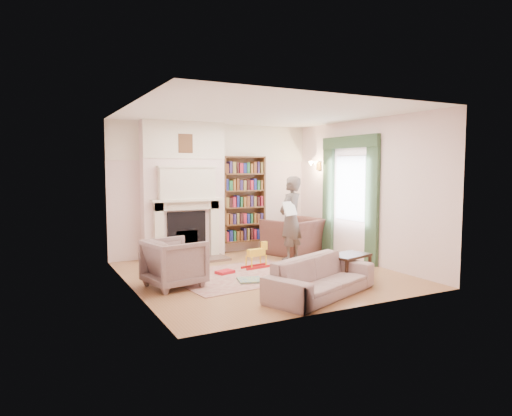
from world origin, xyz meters
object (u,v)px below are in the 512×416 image
armchair_reading (294,236)px  sofa (321,277)px  bookcase (243,199)px  coffee_table (348,268)px  paraffin_heater (171,253)px  man_reading (291,218)px  armchair_left (174,263)px  rocking_horse (256,255)px

armchair_reading → sofa: size_ratio=0.61×
bookcase → sofa: size_ratio=0.97×
armchair_reading → coffee_table: 2.56m
sofa → bookcase: bearing=60.2°
coffee_table → paraffin_heater: bearing=119.5°
paraffin_heater → armchair_reading: bearing=3.8°
man_reading → paraffin_heater: 2.47m
armchair_reading → sofa: armchair_reading is taller
sofa → coffee_table: (0.90, 0.49, -0.05)m
bookcase → man_reading: 1.40m
sofa → paraffin_heater: sofa is taller
armchair_left → sofa: size_ratio=0.44×
rocking_horse → coffee_table: bearing=-68.6°
bookcase → man_reading: size_ratio=1.09×
bookcase → sofa: (-0.52, -3.69, -0.90)m
bookcase → paraffin_heater: 2.30m
armchair_left → man_reading: 2.89m
armchair_reading → paraffin_heater: 2.82m
sofa → rocking_horse: sofa is taller
paraffin_heater → coffee_table: bearing=-45.1°
armchair_reading → coffee_table: size_ratio=1.67×
armchair_reading → man_reading: size_ratio=0.69×
sofa → paraffin_heater: (-1.41, 2.81, -0.00)m
paraffin_heater → rocking_horse: size_ratio=1.00×
armchair_reading → bookcase: bearing=-59.1°
armchair_left → rocking_horse: armchair_left is taller
sofa → coffee_table: size_ratio=2.72×
man_reading → coffee_table: size_ratio=2.42×
sofa → coffee_table: bearing=6.8°
sofa → rocking_horse: (-0.01, 2.04, -0.04)m
coffee_table → paraffin_heater: 3.28m
armchair_left → sofa: 2.29m
bookcase → paraffin_heater: (-1.93, -0.88, -0.90)m
man_reading → paraffin_heater: bearing=-37.5°
man_reading → paraffin_heater: man_reading is taller
armchair_left → sofa: (1.75, -1.48, -0.10)m
bookcase → coffee_table: (0.38, -3.20, -0.95)m
armchair_reading → sofa: bearing=43.8°
armchair_left → coffee_table: bearing=-122.1°
paraffin_heater → armchair_left: bearing=-104.2°
armchair_left → bookcase: bearing=-57.4°
armchair_reading → man_reading: man_reading is taller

